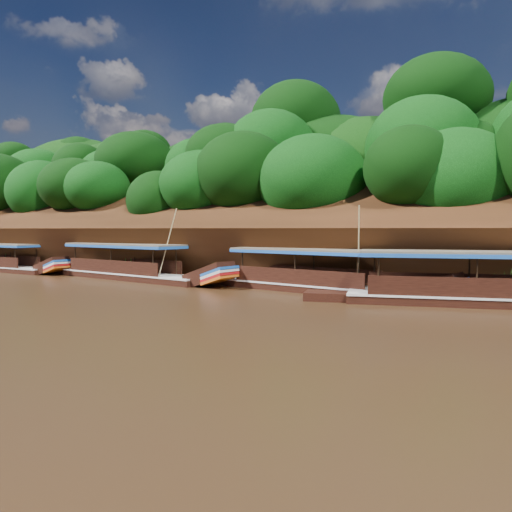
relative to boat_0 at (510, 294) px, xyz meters
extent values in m
plane|color=black|center=(-12.79, -6.78, -0.59)|extent=(160.00, 160.00, 0.00)
cube|color=black|center=(-12.79, 9.22, 2.91)|extent=(120.00, 16.12, 13.64)
cube|color=black|center=(-12.79, 19.22, -0.59)|extent=(120.00, 24.00, 12.00)
ellipsoid|color=#0B3809|center=(-42.79, 15.22, 8.41)|extent=(20.00, 10.00, 8.00)
ellipsoid|color=#0B3809|center=(-18.79, 8.22, 2.91)|extent=(18.00, 8.00, 6.40)
ellipsoid|color=#0B3809|center=(-12.79, 16.22, 8.61)|extent=(24.00, 11.00, 8.40)
cube|color=black|center=(-0.80, -0.20, -0.59)|extent=(13.75, 5.54, 0.96)
cube|color=silver|center=(-0.80, -0.20, -0.13)|extent=(13.77, 5.61, 0.11)
cube|color=brown|center=(-1.63, -0.40, 1.97)|extent=(10.97, 5.17, 0.13)
cube|color=blue|center=(-1.63, -0.40, 1.84)|extent=(10.97, 5.17, 0.19)
cube|color=black|center=(-10.20, 0.76, -0.59)|extent=(12.44, 4.37, 0.92)
cube|color=silver|center=(-10.20, 0.76, -0.15)|extent=(12.45, 4.43, 0.10)
cube|color=black|center=(-3.43, -0.45, 0.12)|extent=(3.15, 2.17, 1.72)
cube|color=blue|center=(-2.68, -0.59, 0.43)|extent=(1.79, 1.99, 0.63)
cube|color=#B61416|center=(-2.68, -0.59, 0.08)|extent=(1.79, 1.99, 0.63)
cube|color=brown|center=(-10.96, 0.90, 1.87)|extent=(9.88, 4.23, 0.12)
cube|color=blue|center=(-10.96, 0.90, 1.74)|extent=(9.88, 4.23, 0.18)
cylinder|color=tan|center=(-7.30, -0.38, 2.13)|extent=(0.38, 1.05, 4.44)
cube|color=black|center=(-24.83, 1.17, -0.59)|extent=(14.15, 4.53, 0.95)
cube|color=silver|center=(-24.83, 1.17, -0.14)|extent=(14.16, 4.60, 0.11)
cube|color=black|center=(-17.09, -0.08, 0.15)|extent=(3.52, 2.25, 1.87)
cube|color=blue|center=(-16.23, -0.22, 0.47)|extent=(1.98, 2.06, 0.70)
cube|color=#B61416|center=(-16.23, -0.22, 0.11)|extent=(1.98, 2.06, 0.70)
cube|color=brown|center=(-25.69, 1.31, 1.96)|extent=(11.21, 4.39, 0.13)
cube|color=blue|center=(-25.69, 1.31, 1.83)|extent=(11.21, 4.39, 0.19)
cylinder|color=tan|center=(-20.69, 0.29, 2.23)|extent=(1.29, 0.50, 4.55)
cube|color=black|center=(-39.38, 1.30, -0.59)|extent=(11.43, 2.75, 0.88)
cube|color=silver|center=(-39.38, 1.30, -0.17)|extent=(11.44, 2.81, 0.10)
cube|color=black|center=(-33.01, 0.96, 0.09)|extent=(2.78, 1.75, 1.62)
cube|color=blue|center=(-32.30, 0.92, 0.39)|extent=(1.48, 1.75, 0.59)
cube|color=#B61416|center=(-32.30, 0.92, 0.05)|extent=(1.48, 1.75, 0.59)
cube|color=brown|center=(-40.09, 1.34, 1.76)|extent=(8.99, 2.94, 0.12)
cube|color=blue|center=(-40.09, 1.34, 1.65)|extent=(8.99, 2.94, 0.18)
cone|color=#256118|center=(-40.13, 2.60, 0.33)|extent=(1.50, 1.50, 1.83)
cone|color=#256118|center=(-33.45, 3.10, 0.23)|extent=(1.50, 1.50, 1.64)
cone|color=#256118|center=(-26.29, 2.88, 0.43)|extent=(1.50, 1.50, 2.04)
cone|color=#256118|center=(-17.86, 2.44, 0.16)|extent=(1.50, 1.50, 1.50)
cone|color=#256118|center=(-11.65, 3.20, 0.38)|extent=(1.50, 1.50, 1.93)
cone|color=#256118|center=(-6.62, 3.02, 0.28)|extent=(1.50, 1.50, 1.75)
cone|color=#256118|center=(-0.26, 2.65, 0.19)|extent=(1.50, 1.50, 1.57)
camera|label=1|loc=(0.52, -26.51, 3.10)|focal=35.00mm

